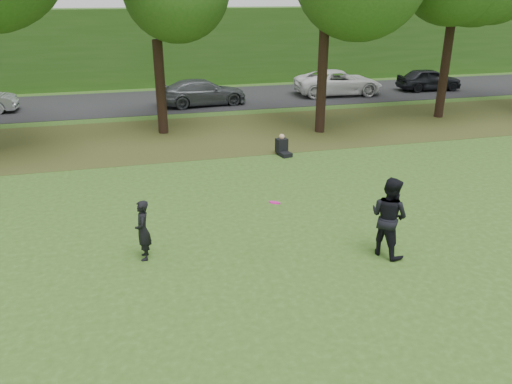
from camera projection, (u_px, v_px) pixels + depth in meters
The scene contains 9 objects.
ground at pixel (352, 284), 11.08m from camera, with size 120.00×120.00×0.00m, color #314C17.
leaf_litter at pixel (232, 133), 22.75m from camera, with size 60.00×7.00×0.01m, color #413517.
street at pixel (204, 99), 29.93m from camera, with size 70.00×7.00×0.02m, color black.
far_hedge at pixel (189, 46), 34.39m from camera, with size 70.00×3.00×5.00m, color #265017.
player_left at pixel (143, 230), 11.87m from camera, with size 0.55×0.36×1.50m, color black.
player_right at pixel (389, 217), 11.98m from camera, with size 0.97×0.76×2.01m, color black.
parked_cars at pixel (222, 89), 28.98m from camera, with size 34.70×3.53×1.51m.
frisbee at pixel (275, 203), 11.38m from camera, with size 0.38×0.38×0.10m.
seated_person at pixel (283, 147), 19.69m from camera, with size 0.55×0.80×0.83m.
Camera 1 is at (-4.44, -8.68, 6.04)m, focal length 35.00 mm.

